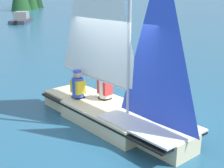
# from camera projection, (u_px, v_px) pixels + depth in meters

# --- Properties ---
(ground_plane) EXTENTS (260.00, 260.00, 0.00)m
(ground_plane) POSITION_uv_depth(u_px,v_px,m) (112.00, 123.00, 7.65)
(ground_plane) COLOR #235675
(sailboat_main) EXTENTS (4.61, 3.21, 5.88)m
(sailboat_main) POSITION_uv_depth(u_px,v_px,m) (111.00, 90.00, 7.42)
(sailboat_main) COLOR beige
(sailboat_main) RESTS_ON ground_plane
(sailor_helm) EXTENTS (0.42, 0.40, 1.16)m
(sailor_helm) POSITION_uv_depth(u_px,v_px,m) (105.00, 91.00, 8.08)
(sailor_helm) COLOR black
(sailor_helm) RESTS_ON ground_plane
(sailor_crew) EXTENTS (0.42, 0.40, 1.16)m
(sailor_crew) POSITION_uv_depth(u_px,v_px,m) (78.00, 90.00, 8.16)
(sailor_crew) COLOR black
(sailor_crew) RESTS_ON ground_plane
(motorboat_distant) EXTENTS (4.91, 2.32, 1.05)m
(motorboat_distant) POSITION_uv_depth(u_px,v_px,m) (21.00, 19.00, 30.93)
(motorboat_distant) COLOR #333842
(motorboat_distant) RESTS_ON ground_plane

